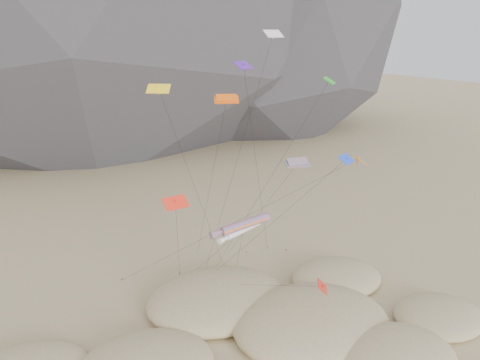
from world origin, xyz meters
The scene contains 8 objects.
dunes centered at (-2.19, 4.67, 0.71)m, with size 50.97×37.99×3.77m.
dune_grass centered at (-1.50, 2.86, 0.86)m, with size 42.02×28.91×1.53m.
kite_stakes centered at (2.11, 22.71, 0.15)m, with size 22.60×5.37×0.30m.
rainbow_tube_kite centered at (-0.24, 11.82, 10.33)m, with size 7.68×10.06×11.12m.
white_tube_kite centered at (-0.04, 12.51, 9.43)m, with size 5.89×10.78×10.03m.
orange_parafoil centered at (0.08, 16.16, 22.43)m, with size 2.71×12.42×23.17m.
multi_parafoil centered at (4.77, 9.80, 16.67)m, with size 2.60×17.06×17.33m.
delta_kites centered at (3.51, 11.14, 18.98)m, with size 24.70×21.82×29.45m.
Camera 1 is at (-20.72, -27.57, 29.00)m, focal length 35.00 mm.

